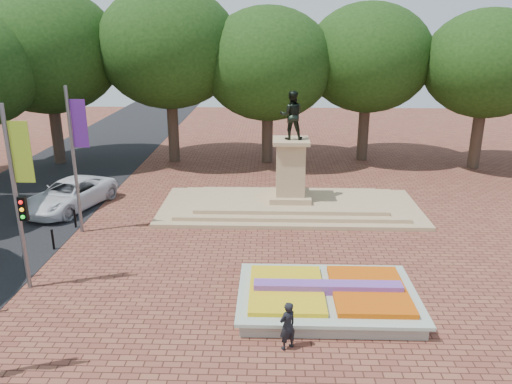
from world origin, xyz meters
TOP-DOWN VIEW (x-y plane):
  - ground at (0.00, 0.00)m, footprint 90.00×90.00m
  - flower_bed at (1.03, -2.00)m, footprint 6.30×4.30m
  - monument at (0.00, 8.00)m, footprint 14.00×6.00m
  - tree_row_back at (2.33, 18.00)m, footprint 44.80×8.80m
  - banner_poles at (-10.08, -1.31)m, footprint 0.88×11.17m
  - bollard_row at (-10.70, -1.50)m, footprint 0.12×13.12m
  - van at (-12.00, 7.76)m, footprint 4.29×6.24m
  - pedestrian at (-0.49, -4.52)m, footprint 0.69×0.65m

SIDE VIEW (x-z plane):
  - ground at x=0.00m, z-range 0.00..0.00m
  - flower_bed at x=1.03m, z-range -0.08..0.83m
  - bollard_row at x=-10.70m, z-range 0.04..1.02m
  - van at x=-12.00m, z-range 0.00..1.58m
  - pedestrian at x=-0.49m, z-range 0.00..1.59m
  - monument at x=0.00m, z-range -2.32..4.09m
  - banner_poles at x=-10.08m, z-range 0.38..7.38m
  - tree_row_back at x=2.33m, z-range 1.46..11.89m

